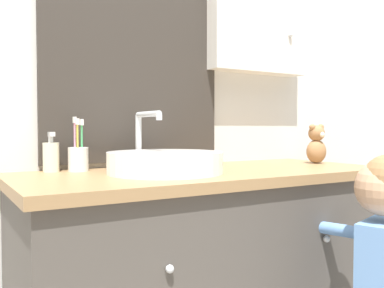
% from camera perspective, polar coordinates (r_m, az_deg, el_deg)
% --- Properties ---
extents(wall_back, '(3.20, 0.18, 2.50)m').
position_cam_1_polar(wall_back, '(1.87, -2.67, 11.40)').
color(wall_back, silver).
rests_on(wall_back, ground_plane).
extents(vanity_counter, '(1.37, 0.59, 0.82)m').
position_cam_1_polar(vanity_counter, '(1.66, 2.09, -17.70)').
color(vanity_counter, '#4C4742').
rests_on(vanity_counter, ground_plane).
extents(sink_basin, '(0.40, 0.45, 0.22)m').
position_cam_1_polar(sink_basin, '(1.47, -3.66, -2.32)').
color(sink_basin, white).
rests_on(sink_basin, vanity_counter).
extents(toothbrush_holder, '(0.07, 0.07, 0.20)m').
position_cam_1_polar(toothbrush_holder, '(1.58, -14.93, -1.76)').
color(toothbrush_holder, silver).
rests_on(toothbrush_holder, vanity_counter).
extents(soap_dispenser, '(0.06, 0.06, 0.14)m').
position_cam_1_polar(soap_dispenser, '(1.59, -18.28, -1.57)').
color(soap_dispenser, beige).
rests_on(soap_dispenser, vanity_counter).
extents(child_figure, '(0.21, 0.44, 0.90)m').
position_cam_1_polar(child_figure, '(1.47, 23.99, -14.56)').
color(child_figure, slate).
rests_on(child_figure, ground_plane).
extents(teddy_bear, '(0.09, 0.08, 0.17)m').
position_cam_1_polar(teddy_bear, '(1.95, 16.26, -0.11)').
color(teddy_bear, '#9E7047').
rests_on(teddy_bear, vanity_counter).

